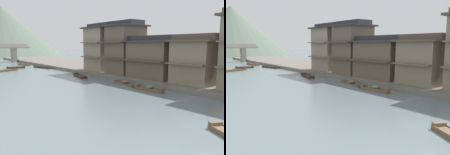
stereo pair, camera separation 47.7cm
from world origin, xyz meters
TOP-DOWN VIEW (x-y plane):
  - ground_plane at (0.00, 0.00)m, footprint 400.00×400.00m
  - riverbank_right at (16.70, 30.00)m, footprint 18.00×110.00m
  - boat_moored_nearest at (5.56, 26.50)m, footprint 2.13×5.02m
  - boat_moored_second at (5.74, 11.15)m, footprint 1.14×3.97m
  - boat_moored_third at (1.40, 48.06)m, footprint 4.13×2.04m
  - boat_midriver_drifting at (6.35, 44.79)m, footprint 2.06×5.83m
  - boat_midriver_upstream at (6.47, 16.19)m, footprint 1.53×4.61m
  - boat_upstream_distant at (-2.16, 43.10)m, footprint 5.18×2.48m
  - boat_crossing_west at (5.43, 54.70)m, footprint 1.79×4.88m
  - house_waterfront_second at (11.23, 8.49)m, footprint 5.45×5.81m
  - house_waterfront_tall at (11.17, 15.33)m, footprint 5.33×8.07m
  - house_waterfront_narrow at (11.71, 21.84)m, footprint 6.41×5.78m
  - house_waterfront_far at (11.94, 28.21)m, footprint 6.86×6.32m
  - hill_far_centre at (16.49, 119.98)m, footprint 58.10×58.10m

SIDE VIEW (x-z plane):
  - ground_plane at x=0.00m, z-range 0.00..0.00m
  - boat_midriver_drifting at x=6.35m, z-range -0.07..0.34m
  - boat_moored_nearest at x=5.56m, z-range -0.08..0.37m
  - boat_upstream_distant at x=-2.16m, z-range -0.09..0.41m
  - boat_moored_third at x=1.40m, z-range -0.08..0.43m
  - boat_crossing_west at x=5.43m, z-range -0.09..0.45m
  - boat_midriver_upstream at x=6.47m, z-range -0.11..0.54m
  - boat_moored_second at x=5.74m, z-range -0.09..0.62m
  - riverbank_right at x=16.70m, z-range 0.00..0.64m
  - house_waterfront_tall at x=11.17m, z-range 0.56..6.70m
  - house_waterfront_second at x=11.23m, z-range 0.58..6.72m
  - house_waterfront_far at x=11.94m, z-range 0.57..9.31m
  - house_waterfront_narrow at x=11.71m, z-range 0.58..9.32m
  - hill_far_centre at x=16.49m, z-range 0.00..24.84m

